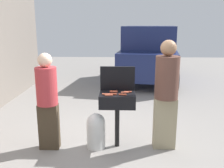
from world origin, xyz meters
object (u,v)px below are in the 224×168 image
at_px(hot_dog_7, 128,92).
at_px(propane_tank, 96,130).
at_px(hot_dog_5, 114,92).
at_px(parked_minivan, 149,53).
at_px(hot_dog_2, 123,95).
at_px(hot_dog_3, 109,95).
at_px(bbq_grill, 117,102).
at_px(hot_dog_1, 106,94).
at_px(hot_dog_4, 113,94).
at_px(hot_dog_6, 125,92).
at_px(hot_dog_0, 114,91).
at_px(person_right, 166,91).
at_px(person_left, 47,98).

distance_m(hot_dog_7, propane_tank, 0.85).
bearing_deg(hot_dog_5, propane_tank, -158.23).
bearing_deg(parked_minivan, hot_dog_5, 85.83).
height_order(hot_dog_2, hot_dog_7, same).
height_order(hot_dog_3, propane_tank, hot_dog_3).
bearing_deg(propane_tank, bbq_grill, 9.22).
bearing_deg(hot_dog_1, hot_dog_4, 2.66).
distance_m(hot_dog_1, hot_dog_4, 0.12).
distance_m(bbq_grill, propane_tank, 0.61).
bearing_deg(parked_minivan, hot_dog_4, 86.08).
height_order(hot_dog_7, parked_minivan, parked_minivan).
distance_m(bbq_grill, hot_dog_1, 0.26).
relative_size(hot_dog_6, hot_dog_7, 1.00).
distance_m(hot_dog_0, hot_dog_7, 0.24).
xyz_separation_m(hot_dog_7, propane_tank, (-0.54, -0.12, -0.65)).
distance_m(hot_dog_0, person_right, 0.88).
bearing_deg(hot_dog_3, bbq_grill, 48.79).
bearing_deg(person_left, parked_minivan, 57.08).
height_order(hot_dog_5, hot_dog_7, same).
relative_size(hot_dog_3, person_left, 0.08).
xyz_separation_m(hot_dog_6, person_left, (-1.28, -0.13, -0.08)).
distance_m(hot_dog_3, propane_tank, 0.70).
xyz_separation_m(hot_dog_4, person_left, (-1.09, -0.02, -0.08)).
relative_size(hot_dog_2, hot_dog_6, 1.00).
bearing_deg(parked_minivan, hot_dog_1, 84.91).
bearing_deg(hot_dog_6, person_right, -2.90).
bearing_deg(hot_dog_7, hot_dog_3, -145.20).
bearing_deg(hot_dog_5, hot_dog_1, -130.20).
height_order(bbq_grill, hot_dog_4, hot_dog_4).
height_order(hot_dog_1, hot_dog_5, same).
xyz_separation_m(hot_dog_2, hot_dog_3, (-0.22, -0.05, 0.00)).
bearing_deg(hot_dog_7, hot_dog_6, -141.45).
xyz_separation_m(hot_dog_4, hot_dog_5, (0.01, 0.14, 0.00)).
relative_size(hot_dog_1, person_right, 0.07).
height_order(hot_dog_6, parked_minivan, parked_minivan).
relative_size(hot_dog_3, hot_dog_6, 1.00).
bearing_deg(hot_dog_0, person_left, -169.75).
relative_size(hot_dog_6, person_left, 0.08).
height_order(person_left, parked_minivan, parked_minivan).
height_order(bbq_grill, hot_dog_7, hot_dog_7).
relative_size(hot_dog_0, person_left, 0.08).
xyz_separation_m(hot_dog_0, person_left, (-1.10, -0.20, -0.08)).
distance_m(hot_dog_2, propane_tank, 0.79).
xyz_separation_m(hot_dog_5, hot_dog_7, (0.24, 0.00, 0.00)).
height_order(hot_dog_0, hot_dog_3, same).
relative_size(hot_dog_0, person_right, 0.07).
height_order(hot_dog_0, hot_dog_1, same).
xyz_separation_m(person_right, parked_minivan, (0.33, 5.42, 0.02)).
relative_size(hot_dog_2, person_right, 0.07).
bearing_deg(hot_dog_5, hot_dog_0, 86.78).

